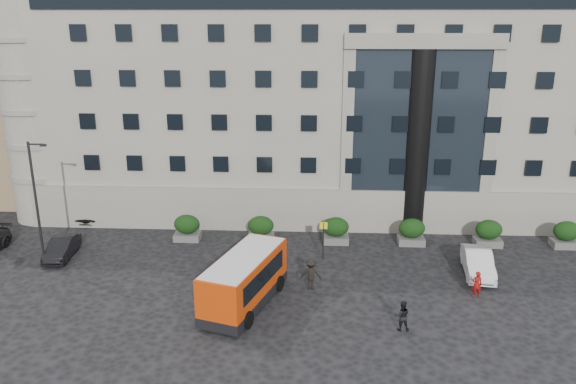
# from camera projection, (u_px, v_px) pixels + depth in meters

# --- Properties ---
(ground) EXTENTS (120.00, 120.00, 0.00)m
(ground) POSITION_uv_depth(u_px,v_px,m) (227.00, 293.00, 31.89)
(ground) COLOR black
(ground) RESTS_ON ground
(civic_building) EXTENTS (44.00, 24.00, 18.00)m
(civic_building) POSITION_uv_depth(u_px,v_px,m) (329.00, 88.00, 49.90)
(civic_building) COLOR gray
(civic_building) RESTS_ON ground
(entrance_column) EXTENTS (1.80, 1.80, 13.00)m
(entrance_column) POSITION_uv_depth(u_px,v_px,m) (417.00, 144.00, 39.20)
(entrance_column) COLOR black
(entrance_column) RESTS_ON ground
(apartment_far) EXTENTS (13.00, 13.00, 22.00)m
(apartment_far) POSITION_uv_depth(u_px,v_px,m) (46.00, 53.00, 66.13)
(apartment_far) COLOR #805F4A
(apartment_far) RESTS_ON ground
(hedge_a) EXTENTS (1.80, 1.26, 1.84)m
(hedge_a) POSITION_uv_depth(u_px,v_px,m) (187.00, 227.00, 39.24)
(hedge_a) COLOR #595856
(hedge_a) RESTS_ON ground
(hedge_b) EXTENTS (1.80, 1.26, 1.84)m
(hedge_b) POSITION_uv_depth(u_px,v_px,m) (261.00, 229.00, 38.99)
(hedge_b) COLOR #595856
(hedge_b) RESTS_ON ground
(hedge_c) EXTENTS (1.80, 1.26, 1.84)m
(hedge_c) POSITION_uv_depth(u_px,v_px,m) (336.00, 230.00, 38.75)
(hedge_c) COLOR #595856
(hedge_c) RESTS_ON ground
(hedge_d) EXTENTS (1.80, 1.26, 1.84)m
(hedge_d) POSITION_uv_depth(u_px,v_px,m) (412.00, 231.00, 38.50)
(hedge_d) COLOR #595856
(hedge_d) RESTS_ON ground
(hedge_e) EXTENTS (1.80, 1.26, 1.84)m
(hedge_e) POSITION_uv_depth(u_px,v_px,m) (488.00, 233.00, 38.25)
(hedge_e) COLOR #595856
(hedge_e) RESTS_ON ground
(hedge_f) EXTENTS (1.80, 1.26, 1.84)m
(hedge_f) POSITION_uv_depth(u_px,v_px,m) (566.00, 234.00, 38.00)
(hedge_f) COLOR #595856
(hedge_f) RESTS_ON ground
(street_lamp) EXTENTS (1.16, 0.18, 8.00)m
(street_lamp) POSITION_uv_depth(u_px,v_px,m) (37.00, 200.00, 34.02)
(street_lamp) COLOR #262628
(street_lamp) RESTS_ON ground
(bus_stop_sign) EXTENTS (0.50, 0.08, 2.52)m
(bus_stop_sign) POSITION_uv_depth(u_px,v_px,m) (323.00, 234.00, 35.88)
(bus_stop_sign) COLOR #262628
(bus_stop_sign) RESTS_ON ground
(minibus) EXTENTS (4.29, 7.15, 2.82)m
(minibus) POSITION_uv_depth(u_px,v_px,m) (244.00, 278.00, 30.16)
(minibus) COLOR #C93909
(minibus) RESTS_ON ground
(red_truck) EXTENTS (3.40, 5.78, 2.92)m
(red_truck) POSITION_uv_depth(u_px,v_px,m) (66.00, 176.00, 49.81)
(red_truck) COLOR maroon
(red_truck) RESTS_ON ground
(parked_car_b) EXTENTS (1.72, 4.05, 1.30)m
(parked_car_b) POSITION_uv_depth(u_px,v_px,m) (62.00, 248.00, 36.49)
(parked_car_b) COLOR black
(parked_car_b) RESTS_ON ground
(parked_car_d) EXTENTS (2.46, 4.97, 1.35)m
(parked_car_d) POSITION_uv_depth(u_px,v_px,m) (97.00, 209.00, 43.71)
(parked_car_d) COLOR black
(parked_car_d) RESTS_ON ground
(white_taxi) EXTENTS (2.10, 4.67, 1.49)m
(white_taxi) POSITION_uv_depth(u_px,v_px,m) (478.00, 263.00, 34.05)
(white_taxi) COLOR white
(white_taxi) RESTS_ON ground
(pedestrian_a) EXTENTS (0.57, 0.38, 1.55)m
(pedestrian_a) POSITION_uv_depth(u_px,v_px,m) (477.00, 284.00, 31.21)
(pedestrian_a) COLOR maroon
(pedestrian_a) RESTS_ON ground
(pedestrian_b) EXTENTS (0.78, 0.61, 1.59)m
(pedestrian_b) POSITION_uv_depth(u_px,v_px,m) (402.00, 316.00, 27.90)
(pedestrian_b) COLOR black
(pedestrian_b) RESTS_ON ground
(pedestrian_c) EXTENTS (1.22, 0.72, 1.87)m
(pedestrian_c) POSITION_uv_depth(u_px,v_px,m) (311.00, 274.00, 32.12)
(pedestrian_c) COLOR black
(pedestrian_c) RESTS_ON ground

